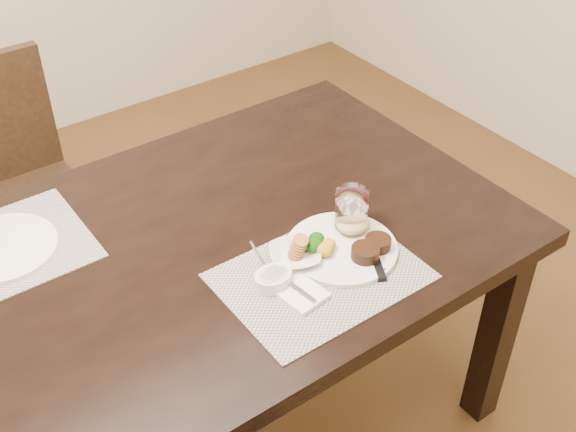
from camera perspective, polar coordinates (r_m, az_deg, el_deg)
dining_table at (r=1.79m, az=-12.55°, el=-6.81°), size 2.00×1.00×0.75m
chair_far at (r=2.61m, az=-21.00°, el=2.77°), size 0.42×0.42×0.90m
placemat_near at (r=1.70m, az=2.56°, el=-4.76°), size 0.46×0.34×0.00m
dinner_plate at (r=1.76m, az=4.66°, el=-2.20°), size 0.27×0.27×0.05m
napkin_fork at (r=1.66m, az=0.35°, el=-5.63°), size 0.11×0.17×0.02m
steak_knife at (r=1.74m, az=6.45°, el=-3.43°), size 0.08×0.23×0.01m
cracker_bowl at (r=1.72m, az=0.56°, el=-3.13°), size 0.16×0.16×0.05m
sauce_ramekin at (r=1.66m, az=-1.17°, el=-4.98°), size 0.09×0.14×0.07m
wine_glass_near at (r=1.80m, az=5.01°, el=0.27°), size 0.08×0.08×0.11m
far_plate at (r=1.89m, az=-21.61°, el=-2.37°), size 0.26×0.26×0.01m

